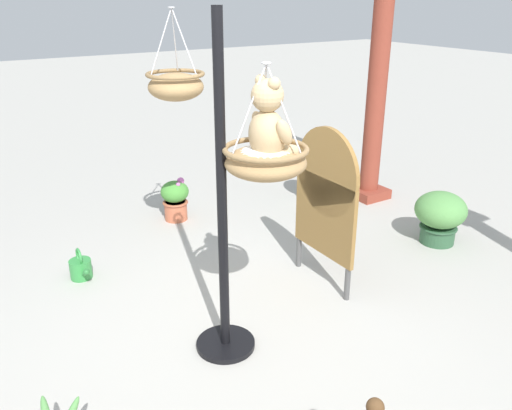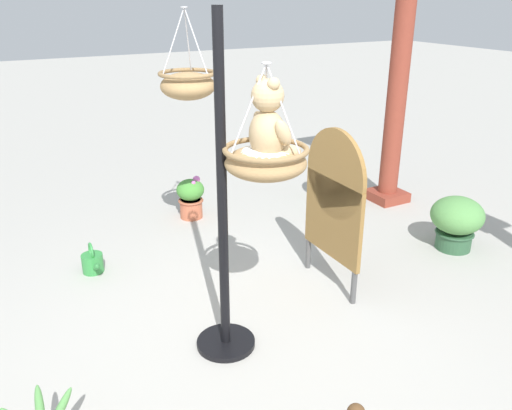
{
  "view_description": "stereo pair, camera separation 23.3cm",
  "coord_description": "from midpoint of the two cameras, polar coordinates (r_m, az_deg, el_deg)",
  "views": [
    {
      "loc": [
        2.78,
        -1.7,
        2.48
      ],
      "look_at": [
        0.01,
        0.04,
        1.15
      ],
      "focal_mm": 36.84,
      "sensor_mm": 36.0,
      "label": 1
    },
    {
      "loc": [
        2.89,
        -1.5,
        2.48
      ],
      "look_at": [
        0.01,
        0.04,
        1.15
      ],
      "focal_mm": 36.84,
      "sensor_mm": 36.0,
      "label": 2
    }
  ],
  "objects": [
    {
      "name": "ground_plane",
      "position": [
        4.09,
        -2.29,
        -15.21
      ],
      "size": [
        40.0,
        40.0,
        0.0
      ],
      "primitive_type": "plane",
      "color": "#ADAAA3"
    },
    {
      "name": "display_pole_central",
      "position": [
        3.7,
        -5.37,
        -5.52
      ],
      "size": [
        0.44,
        0.44,
        2.46
      ],
      "color": "black",
      "rests_on": "ground"
    },
    {
      "name": "hanging_basket_with_teddy",
      "position": [
        3.43,
        -0.9,
        4.88
      ],
      "size": [
        0.57,
        0.57,
        0.74
      ],
      "color": "#A37F51"
    },
    {
      "name": "teddy_bear",
      "position": [
        3.38,
        -0.56,
        8.75
      ],
      "size": [
        0.37,
        0.33,
        0.54
      ],
      "color": "tan"
    },
    {
      "name": "hanging_basket_left_high",
      "position": [
        4.76,
        -10.13,
        12.71
      ],
      "size": [
        0.51,
        0.51,
        0.78
      ],
      "color": "#A37F51"
    },
    {
      "name": "greenhouse_pillar_right",
      "position": [
        6.6,
        12.05,
        12.9
      ],
      "size": [
        0.45,
        0.45,
        3.05
      ],
      "color": "brown",
      "rests_on": "ground"
    },
    {
      "name": "potted_plant_fern_front",
      "position": [
        6.16,
        -9.84,
        0.66
      ],
      "size": [
        0.32,
        0.32,
        0.5
      ],
      "color": "#BC6042",
      "rests_on": "ground"
    },
    {
      "name": "potted_plant_flowering_red",
      "position": [
        6.61,
        5.28,
        3.99
      ],
      "size": [
        0.38,
        0.38,
        0.76
      ],
      "color": "beige",
      "rests_on": "ground"
    },
    {
      "name": "potted_plant_tall_leafy",
      "position": [
        5.78,
        18.28,
        -1.05
      ],
      "size": [
        0.53,
        0.53,
        0.56
      ],
      "color": "#2D5638",
      "rests_on": "ground"
    },
    {
      "name": "display_sign_board",
      "position": [
        4.55,
        6.11,
        0.96
      ],
      "size": [
        0.79,
        0.05,
        1.45
      ],
      "color": "olive",
      "rests_on": "ground"
    },
    {
      "name": "watering_can",
      "position": [
        5.2,
        -19.72,
        -6.5
      ],
      "size": [
        0.35,
        0.2,
        0.3
      ],
      "color": "#338C3F",
      "rests_on": "ground"
    }
  ]
}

